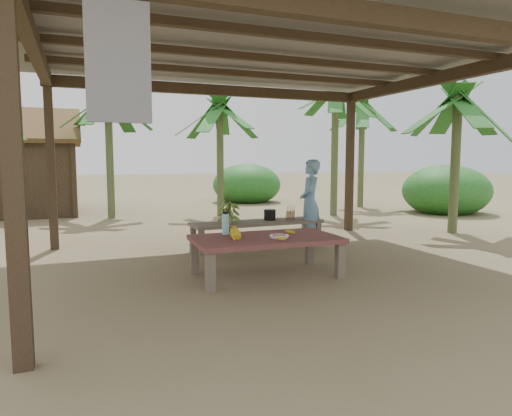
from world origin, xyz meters
name	(u,v)px	position (x,y,z in m)	size (l,w,h in m)	color
ground	(267,265)	(0.00, 0.00, 0.00)	(80.00, 80.00, 0.00)	brown
pavilion	(267,59)	(-0.01, -0.01, 2.78)	(6.60, 5.60, 2.95)	black
work_table	(266,242)	(-0.24, -0.55, 0.43)	(1.82, 1.04, 0.50)	brown
bench	(257,224)	(0.33, 1.19, 0.39)	(2.22, 0.69, 0.45)	brown
ripe_banana_bunch	(230,232)	(-0.70, -0.52, 0.58)	(0.27, 0.23, 0.16)	yellow
plate	(279,236)	(-0.11, -0.67, 0.52)	(0.24, 0.24, 0.04)	white
loose_banana_front	(282,239)	(-0.16, -0.86, 0.52)	(0.04, 0.15, 0.04)	yellow
loose_banana_side	(290,232)	(0.16, -0.43, 0.52)	(0.04, 0.15, 0.04)	yellow
water_flask	(225,223)	(-0.65, -0.19, 0.64)	(0.09, 0.09, 0.34)	#45C5DA
green_banana_stalk	(229,212)	(-0.17, 1.17, 0.63)	(0.31, 0.31, 0.36)	#598C2D
cooking_pot	(270,215)	(0.57, 1.24, 0.53)	(0.20, 0.20, 0.17)	black
skewer_rack	(291,212)	(0.92, 1.17, 0.57)	(0.18, 0.08, 0.24)	#A57F47
woman	(310,203)	(1.26, 1.12, 0.73)	(0.53, 0.35, 1.46)	#699EC7
banana_plant_ne	(336,98)	(3.81, 4.58, 3.02)	(1.80, 1.80, 3.52)	#596638
banana_plant_n	(220,116)	(1.02, 5.56, 2.57)	(1.80, 1.80, 3.06)	#596638
banana_plant_nw	(108,107)	(-1.66, 6.12, 2.74)	(1.80, 1.80, 3.23)	#596638
banana_plant_e	(458,110)	(4.55, 1.25, 2.42)	(1.80, 1.80, 2.90)	#596638
banana_plant_far	(362,113)	(5.70, 6.17, 2.88)	(1.80, 1.80, 3.37)	#596638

